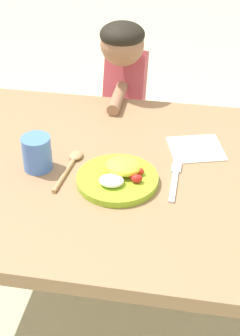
# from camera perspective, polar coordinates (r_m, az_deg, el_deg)

# --- Properties ---
(ground_plane) EXTENTS (8.00, 8.00, 0.00)m
(ground_plane) POSITION_cam_1_polar(r_m,az_deg,el_deg) (1.92, 1.81, -16.75)
(ground_plane) COLOR beige
(dining_table) EXTENTS (1.45, 0.87, 0.66)m
(dining_table) POSITION_cam_1_polar(r_m,az_deg,el_deg) (1.49, 2.24, -2.42)
(dining_table) COLOR #9A734F
(dining_table) RESTS_ON ground_plane
(plate) EXTENTS (0.23, 0.23, 0.06)m
(plate) POSITION_cam_1_polar(r_m,az_deg,el_deg) (1.40, -0.12, -0.93)
(plate) COLOR #96C42C
(plate) RESTS_ON dining_table
(fork) EXTENTS (0.03, 0.22, 0.01)m
(fork) POSITION_cam_1_polar(r_m,az_deg,el_deg) (1.43, 6.12, -1.17)
(fork) COLOR silver
(fork) RESTS_ON dining_table
(spoon) EXTENTS (0.04, 0.21, 0.02)m
(spoon) POSITION_cam_1_polar(r_m,az_deg,el_deg) (1.48, -5.47, 0.50)
(spoon) COLOR tan
(spoon) RESTS_ON dining_table
(drinking_cup) EXTENTS (0.08, 0.08, 0.10)m
(drinking_cup) POSITION_cam_1_polar(r_m,az_deg,el_deg) (1.46, -9.22, 1.66)
(drinking_cup) COLOR #4E7FE4
(drinking_cup) RESTS_ON dining_table
(person) EXTENTS (0.16, 0.37, 0.92)m
(person) POSITION_cam_1_polar(r_m,az_deg,el_deg) (2.02, 0.58, 5.50)
(person) COLOR #344C71
(person) RESTS_ON ground_plane
(napkin) EXTENTS (0.19, 0.18, 0.00)m
(napkin) POSITION_cam_1_polar(r_m,az_deg,el_deg) (1.57, 8.46, 2.14)
(napkin) COLOR white
(napkin) RESTS_ON dining_table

